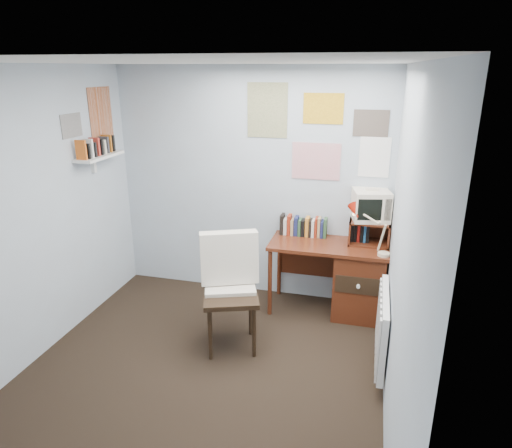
% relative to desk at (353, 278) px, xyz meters
% --- Properties ---
extents(ground, '(3.50, 3.50, 0.00)m').
position_rel_desk_xyz_m(ground, '(-1.17, -1.48, -0.41)').
color(ground, black).
rests_on(ground, ground).
extents(back_wall, '(3.00, 0.02, 2.50)m').
position_rel_desk_xyz_m(back_wall, '(-1.17, 0.27, 0.84)').
color(back_wall, '#A3AEBB').
rests_on(back_wall, ground).
extents(left_wall, '(0.02, 3.50, 2.50)m').
position_rel_desk_xyz_m(left_wall, '(-2.67, -1.48, 0.84)').
color(left_wall, '#A3AEBB').
rests_on(left_wall, ground).
extents(right_wall, '(0.02, 3.50, 2.50)m').
position_rel_desk_xyz_m(right_wall, '(0.33, -1.48, 0.84)').
color(right_wall, '#A3AEBB').
rests_on(right_wall, ground).
extents(ceiling, '(3.00, 3.50, 0.02)m').
position_rel_desk_xyz_m(ceiling, '(-1.17, -1.48, 2.09)').
color(ceiling, white).
rests_on(ceiling, back_wall).
extents(desk, '(1.20, 0.55, 0.76)m').
position_rel_desk_xyz_m(desk, '(0.00, 0.00, 0.00)').
color(desk, '#562413').
rests_on(desk, ground).
extents(desk_chair, '(0.67, 0.65, 1.03)m').
position_rel_desk_xyz_m(desk_chair, '(-1.04, -0.90, 0.11)').
color(desk_chair, black).
rests_on(desk_chair, ground).
extents(desk_lamp, '(0.33, 0.30, 0.41)m').
position_rel_desk_xyz_m(desk_lamp, '(0.27, -0.19, 0.56)').
color(desk_lamp, red).
rests_on(desk_lamp, desk).
extents(tv_riser, '(0.40, 0.30, 0.25)m').
position_rel_desk_xyz_m(tv_riser, '(0.12, 0.11, 0.48)').
color(tv_riser, '#562413').
rests_on(tv_riser, desk).
extents(crt_tv, '(0.41, 0.39, 0.33)m').
position_rel_desk_xyz_m(crt_tv, '(0.11, 0.13, 0.77)').
color(crt_tv, beige).
rests_on(crt_tv, tv_riser).
extents(book_row, '(0.60, 0.14, 0.22)m').
position_rel_desk_xyz_m(book_row, '(-0.51, 0.18, 0.46)').
color(book_row, '#562413').
rests_on(book_row, desk).
extents(radiator, '(0.09, 0.80, 0.60)m').
position_rel_desk_xyz_m(radiator, '(0.29, -0.93, 0.01)').
color(radiator, white).
rests_on(radiator, right_wall).
extents(wall_shelf, '(0.20, 0.62, 0.24)m').
position_rel_desk_xyz_m(wall_shelf, '(-2.57, -0.38, 1.21)').
color(wall_shelf, white).
rests_on(wall_shelf, left_wall).
extents(posters_back, '(1.20, 0.01, 0.90)m').
position_rel_desk_xyz_m(posters_back, '(-0.47, 0.26, 1.44)').
color(posters_back, white).
rests_on(posters_back, back_wall).
extents(posters_left, '(0.01, 0.70, 0.60)m').
position_rel_desk_xyz_m(posters_left, '(-2.67, -0.38, 1.59)').
color(posters_left, white).
rests_on(posters_left, left_wall).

